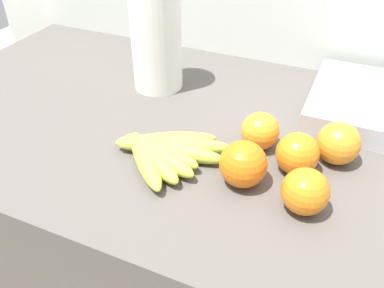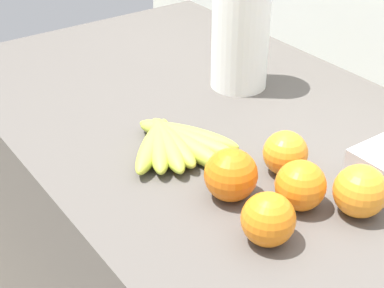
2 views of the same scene
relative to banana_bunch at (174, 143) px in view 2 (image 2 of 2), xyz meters
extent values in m
cube|color=silver|center=(0.08, 0.52, -0.31)|extent=(1.87, 0.06, 1.30)
ellipsoid|color=#B9C63F|center=(-0.01, -0.03, 0.00)|extent=(0.14, 0.15, 0.04)
ellipsoid|color=#B1BF3F|center=(-0.01, -0.02, 0.00)|extent=(0.16, 0.12, 0.04)
ellipsoid|color=#B4C83F|center=(0.00, -0.01, 0.00)|extent=(0.18, 0.09, 0.04)
ellipsoid|color=gold|center=(0.00, 0.00, 0.00)|extent=(0.17, 0.06, 0.04)
ellipsoid|color=#B6C73F|center=(0.01, 0.01, 0.00)|extent=(0.21, 0.06, 0.03)
ellipsoid|color=#ACC63F|center=(0.01, 0.02, 0.00)|extent=(0.22, 0.11, 0.04)
ellipsoid|color=#AFC03F|center=(0.00, 0.03, 0.00)|extent=(0.18, 0.12, 0.04)
sphere|color=orange|center=(0.26, -0.02, 0.02)|extent=(0.07, 0.07, 0.07)
sphere|color=orange|center=(0.15, 0.00, 0.02)|extent=(0.08, 0.08, 0.08)
sphere|color=orange|center=(0.29, 0.12, 0.02)|extent=(0.08, 0.08, 0.08)
sphere|color=orange|center=(0.23, 0.07, 0.02)|extent=(0.08, 0.08, 0.08)
sphere|color=orange|center=(0.15, 0.11, 0.02)|extent=(0.07, 0.07, 0.07)
cylinder|color=white|center=(-0.14, 0.25, 0.11)|extent=(0.11, 0.11, 0.25)
cylinder|color=gray|center=(-0.14, 0.25, 0.12)|extent=(0.02, 0.02, 0.28)
camera|label=1|loc=(0.29, -0.51, 0.44)|focal=37.79mm
camera|label=2|loc=(0.70, -0.46, 0.51)|focal=54.83mm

